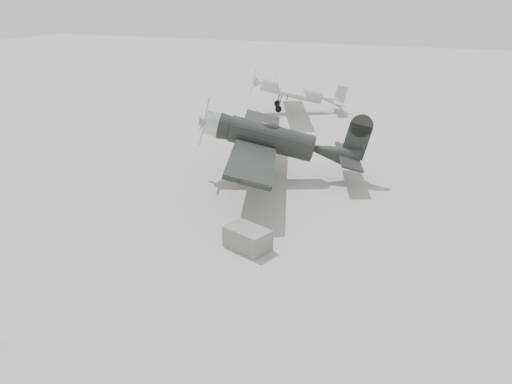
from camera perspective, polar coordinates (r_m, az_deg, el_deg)
ground at (r=22.91m, az=-4.92°, el=-3.08°), size 160.00×160.00×0.00m
lowwing_monoplane at (r=27.05m, az=2.65°, el=5.84°), size 9.16×12.57×4.07m
highwing_monoplane at (r=42.99m, az=4.52°, el=11.69°), size 8.12×11.00×3.17m
equipment_block at (r=20.13m, az=-0.97°, el=-5.33°), size 2.06×1.66×0.89m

